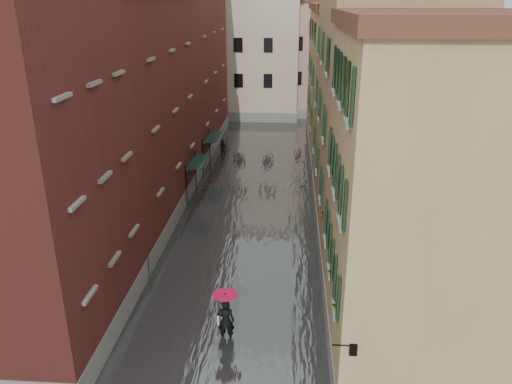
% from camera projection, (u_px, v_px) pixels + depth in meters
% --- Properties ---
extents(ground, '(120.00, 120.00, 0.00)m').
position_uv_depth(ground, '(229.00, 309.00, 21.18)').
color(ground, '#59595C').
rests_on(ground, ground).
extents(floodwater, '(10.00, 60.00, 0.20)m').
position_uv_depth(floodwater, '(253.00, 195.00, 33.22)').
color(floodwater, '#454B4C').
rests_on(floodwater, ground).
extents(building_left_near, '(6.00, 8.00, 13.00)m').
position_uv_depth(building_left_near, '(20.00, 177.00, 17.42)').
color(building_left_near, maroon).
rests_on(building_left_near, ground).
extents(building_left_mid, '(6.00, 14.00, 12.50)m').
position_uv_depth(building_left_mid, '(122.00, 115.00, 27.74)').
color(building_left_mid, '#57201B').
rests_on(building_left_mid, ground).
extents(building_left_far, '(6.00, 16.00, 14.00)m').
position_uv_depth(building_left_far, '(179.00, 67.00, 41.41)').
color(building_left_far, maroon).
rests_on(building_left_far, ground).
extents(building_right_near, '(6.00, 8.00, 11.50)m').
position_uv_depth(building_right_near, '(425.00, 208.00, 16.77)').
color(building_right_near, '#A58355').
rests_on(building_right_near, ground).
extents(building_right_mid, '(6.00, 14.00, 13.00)m').
position_uv_depth(building_right_mid, '(377.00, 115.00, 26.73)').
color(building_right_mid, '#9B7D5E').
rests_on(building_right_mid, ground).
extents(building_right_far, '(6.00, 16.00, 11.50)m').
position_uv_depth(building_right_far, '(348.00, 84.00, 40.94)').
color(building_right_far, '#A58355').
rests_on(building_right_far, ground).
extents(building_end_cream, '(12.00, 9.00, 13.00)m').
position_uv_depth(building_end_cream, '(243.00, 56.00, 54.34)').
color(building_end_cream, beige).
rests_on(building_end_cream, ground).
extents(building_end_pink, '(10.00, 9.00, 12.00)m').
position_uv_depth(building_end_pink, '(324.00, 59.00, 55.79)').
color(building_end_pink, tan).
rests_on(building_end_pink, ground).
extents(awning_near, '(1.09, 3.21, 2.80)m').
position_uv_depth(awning_near, '(198.00, 163.00, 31.95)').
color(awning_near, black).
rests_on(awning_near, ground).
extents(awning_far, '(1.09, 3.22, 2.80)m').
position_uv_depth(awning_far, '(212.00, 138.00, 37.59)').
color(awning_far, black).
rests_on(awning_far, ground).
extents(wall_lantern, '(0.71, 0.22, 0.35)m').
position_uv_depth(wall_lantern, '(352.00, 348.00, 14.22)').
color(wall_lantern, black).
rests_on(wall_lantern, ground).
extents(window_planters, '(0.59, 8.11, 0.84)m').
position_uv_depth(window_planters, '(333.00, 253.00, 18.52)').
color(window_planters, '#9D4733').
rests_on(window_planters, ground).
extents(pedestrian_main, '(0.99, 0.99, 2.06)m').
position_uv_depth(pedestrian_main, '(226.00, 313.00, 18.80)').
color(pedestrian_main, black).
rests_on(pedestrian_main, ground).
extents(pedestrian_far, '(0.84, 0.74, 1.46)m').
position_uv_depth(pedestrian_far, '(223.00, 148.00, 41.44)').
color(pedestrian_far, black).
rests_on(pedestrian_far, ground).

